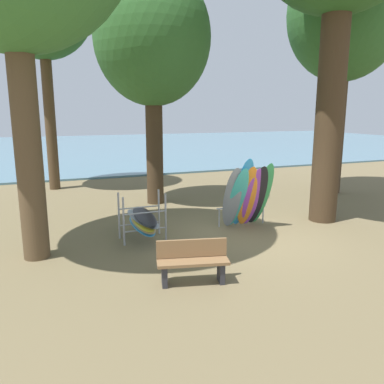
# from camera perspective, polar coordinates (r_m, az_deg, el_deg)

# --- Properties ---
(ground_plane) EXTENTS (80.00, 80.00, 0.00)m
(ground_plane) POSITION_cam_1_polar(r_m,az_deg,el_deg) (10.55, 7.91, -6.59)
(ground_plane) COLOR brown
(lake_water) EXTENTS (80.00, 36.00, 0.10)m
(lake_water) POSITION_cam_1_polar(r_m,az_deg,el_deg) (37.86, -14.23, 6.51)
(lake_water) COLOR slate
(lake_water) RESTS_ON ground
(tree_mid_behind) EXTENTS (4.01, 4.01, 8.11)m
(tree_mid_behind) POSITION_cam_1_polar(r_m,az_deg,el_deg) (14.16, -5.90, 21.59)
(tree_mid_behind) COLOR #42301E
(tree_mid_behind) RESTS_ON ground
(tree_far_right_back) EXTENTS (4.44, 4.44, 9.57)m
(tree_far_right_back) POSITION_cam_1_polar(r_m,az_deg,el_deg) (17.25, 21.85, 23.18)
(tree_far_right_back) COLOR #4C3823
(tree_far_right_back) RESTS_ON ground
(leaning_board_pile) EXTENTS (1.59, 0.94, 2.09)m
(leaning_board_pile) POSITION_cam_1_polar(r_m,az_deg,el_deg) (11.10, 8.22, -0.63)
(leaning_board_pile) COLOR gray
(leaning_board_pile) RESTS_ON ground
(board_storage_rack) EXTENTS (1.15, 2.13, 1.25)m
(board_storage_rack) POSITION_cam_1_polar(r_m,az_deg,el_deg) (10.18, -7.34, -4.18)
(board_storage_rack) COLOR #9EA0A5
(board_storage_rack) RESTS_ON ground
(park_bench) EXTENTS (1.46, 0.73, 0.85)m
(park_bench) POSITION_cam_1_polar(r_m,az_deg,el_deg) (7.63, 0.08, -10.17)
(park_bench) COLOR #2D2D33
(park_bench) RESTS_ON ground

